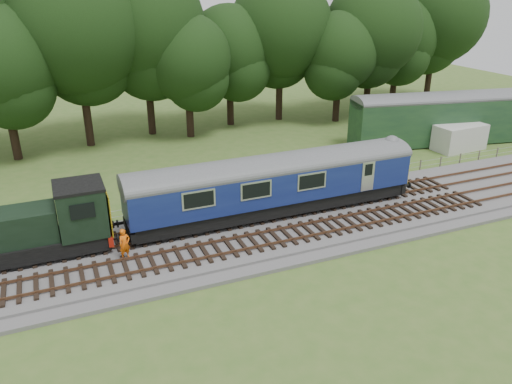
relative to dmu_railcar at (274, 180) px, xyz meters
name	(u,v)px	position (x,y,z in m)	size (l,w,h in m)	color
ground	(220,240)	(-4.04, -1.40, -2.61)	(120.00, 120.00, 0.00)	#406324
ballast	(220,237)	(-4.04, -1.40, -2.43)	(70.00, 7.00, 0.35)	#4C4C4F
track_north	(212,224)	(-4.04, 0.00, -2.19)	(67.20, 2.40, 0.21)	black
track_south	(230,246)	(-4.04, -3.00, -2.19)	(67.20, 2.40, 0.21)	black
fence	(198,210)	(-4.04, 3.10, -2.61)	(64.00, 0.12, 1.00)	#6B6054
tree_line	(144,138)	(-4.04, 20.60, -2.61)	(70.00, 8.00, 18.00)	black
dmu_railcar	(274,180)	(0.00, 0.00, 0.00)	(18.05, 2.86, 3.88)	black
shunter_loco	(28,230)	(-13.93, 0.00, -0.63)	(8.91, 2.60, 3.38)	black
worker	(125,244)	(-9.43, -1.97, -1.41)	(0.62, 0.41, 1.69)	orange
parked_coach	(448,115)	(21.22, 8.42, -0.04)	(18.18, 6.47, 4.58)	#173420
shed	(394,113)	(20.27, 14.89, -1.20)	(4.30, 4.30, 2.77)	#173420
caravan	(459,137)	(20.85, 6.34, -1.49)	(4.55, 2.23, 2.23)	#BABAB5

